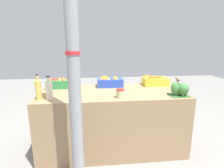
# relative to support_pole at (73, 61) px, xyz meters

# --- Properties ---
(ground_plane) EXTENTS (10.00, 10.00, 0.00)m
(ground_plane) POSITION_rel_support_pole_xyz_m (0.41, 0.69, -1.28)
(ground_plane) COLOR gray
(market_table) EXTENTS (1.87, 0.83, 0.80)m
(market_table) POSITION_rel_support_pole_xyz_m (0.41, 0.69, -0.88)
(market_table) COLOR #937551
(market_table) RESTS_ON ground_plane
(support_pole) EXTENTS (0.13, 0.13, 2.55)m
(support_pole) POSITION_rel_support_pole_xyz_m (0.00, 0.00, 0.00)
(support_pole) COLOR gray
(support_pole) RESTS_ON ground_plane
(apple_crate) EXTENTS (0.37, 0.22, 0.15)m
(apple_crate) POSITION_rel_support_pole_xyz_m (-0.30, 0.97, -0.40)
(apple_crate) COLOR #2D8442
(apple_crate) RESTS_ON market_table
(orange_crate) EXTENTS (0.37, 0.22, 0.16)m
(orange_crate) POSITION_rel_support_pole_xyz_m (0.39, 0.97, -0.40)
(orange_crate) COLOR #2847B7
(orange_crate) RESTS_ON market_table
(carrot_crate) EXTENTS (0.37, 0.22, 0.15)m
(carrot_crate) POSITION_rel_support_pole_xyz_m (1.10, 0.97, -0.41)
(carrot_crate) COLOR gold
(carrot_crate) RESTS_ON market_table
(broccoli_pile) EXTENTS (0.22, 0.20, 0.17)m
(broccoli_pile) POSITION_rel_support_pole_xyz_m (1.20, 0.41, -0.39)
(broccoli_pile) COLOR #2D602D
(broccoli_pile) RESTS_ON market_table
(juice_bottle_golden) EXTENTS (0.06, 0.06, 0.29)m
(juice_bottle_golden) POSITION_rel_support_pole_xyz_m (-0.45, 0.44, -0.35)
(juice_bottle_golden) COLOR gold
(juice_bottle_golden) RESTS_ON market_table
(juice_bottle_cloudy) EXTENTS (0.07, 0.07, 0.27)m
(juice_bottle_cloudy) POSITION_rel_support_pole_xyz_m (-0.33, 0.44, -0.36)
(juice_bottle_cloudy) COLOR beige
(juice_bottle_cloudy) RESTS_ON market_table
(pickle_jar) EXTENTS (0.10, 0.10, 0.11)m
(pickle_jar) POSITION_rel_support_pole_xyz_m (0.47, 0.41, -0.42)
(pickle_jar) COLOR #B2C684
(pickle_jar) RESTS_ON market_table
(sparrow_bird) EXTENTS (0.04, 0.14, 0.05)m
(sparrow_bird) POSITION_rel_support_pole_xyz_m (1.17, 0.44, -0.27)
(sparrow_bird) COLOR #4C3D2D
(sparrow_bird) RESTS_ON broccoli_pile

